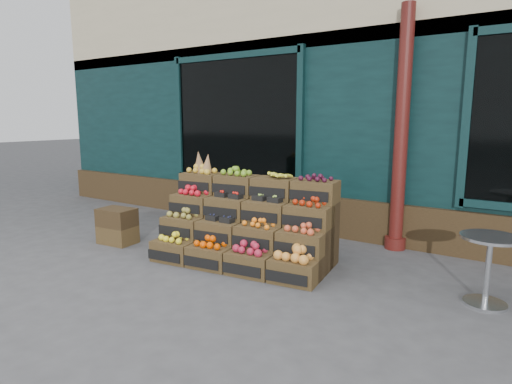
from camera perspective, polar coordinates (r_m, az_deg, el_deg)
The scene contains 6 objects.
ground at distance 4.95m, azimuth -2.59°, elevation -11.14°, with size 60.00×60.00×0.00m, color #414144.
shop_facade at distance 9.27m, azimuth 16.77°, elevation 13.32°, with size 12.00×6.24×4.80m.
crate_display at distance 5.37m, azimuth -1.23°, elevation -4.82°, with size 2.24×1.29×1.34m.
spare_crates at distance 6.42m, azimuth -18.01°, elevation -4.32°, with size 0.54×0.40×0.51m.
bistro_table at distance 4.65m, azimuth 28.60°, elevation -8.23°, with size 0.54×0.54×0.68m.
shopkeeper at distance 7.75m, azimuth -0.87°, elevation 3.76°, with size 0.69×0.45×1.90m, color #17532E.
Camera 1 is at (2.73, -3.73, 1.78)m, focal length 30.00 mm.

